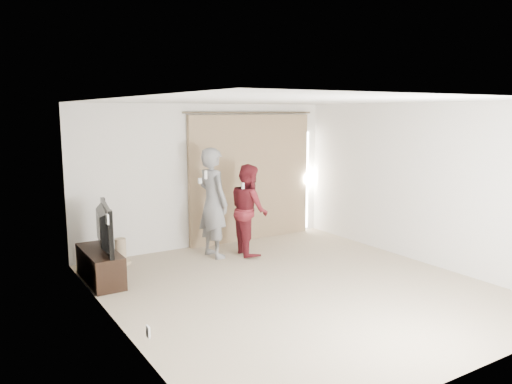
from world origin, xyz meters
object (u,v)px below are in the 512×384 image
at_px(tv, 98,228).
at_px(tv_console, 100,266).
at_px(person_man, 213,203).
at_px(person_woman, 249,209).

bearing_deg(tv, tv_console, 0.00).
distance_m(tv, person_man, 2.02).
xyz_separation_m(person_man, person_woman, (0.60, -0.18, -0.15)).
bearing_deg(tv_console, tv, 0.00).
xyz_separation_m(tv_console, person_man, (2.00, 0.27, 0.70)).
relative_size(tv, person_woman, 0.75).
bearing_deg(person_man, person_woman, -16.99).
bearing_deg(tv_console, person_woman, 1.92).
bearing_deg(person_man, tv_console, -172.29).
height_order(tv_console, person_man, person_man).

